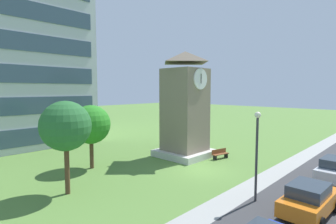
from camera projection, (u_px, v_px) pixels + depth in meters
The scene contains 10 objects.
ground_plane at pixel (202, 170), 21.07m from camera, with size 160.00×160.00×0.00m, color #567F38.
street_asphalt at pixel (329, 203), 14.96m from camera, with size 120.00×7.20×0.01m, color #38383A.
kerb_strip at pixel (255, 184), 17.98m from camera, with size 120.00×1.60×0.01m, color #9E9E99.
clock_tower at pixel (185, 110), 25.31m from camera, with size 4.70×4.70×10.05m.
park_bench at pixel (220, 154), 24.64m from camera, with size 1.86×0.87×0.88m.
street_lamp at pixel (257, 145), 15.00m from camera, with size 0.36×0.36×5.21m.
tree_by_building at pixel (66, 126), 16.01m from camera, with size 3.07×3.07×5.78m.
tree_near_tower at pixel (91, 125), 21.39m from camera, with size 3.16×3.16×5.21m.
parked_car_orange at pixel (309, 199), 13.49m from camera, with size 4.30×2.11×1.69m.
parked_car_silver at pixel (336, 169), 18.52m from camera, with size 4.40×2.03×1.69m.
Camera 1 is at (-16.81, -12.20, 6.45)m, focal length 28.18 mm.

